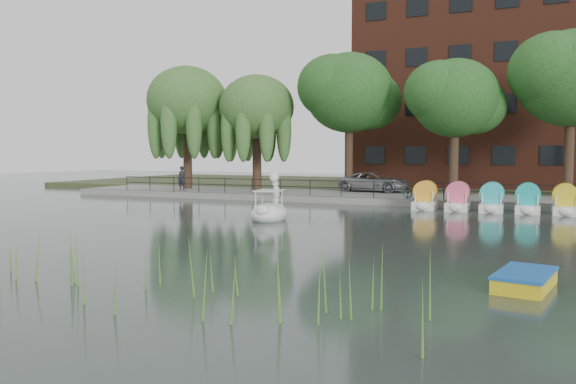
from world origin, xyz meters
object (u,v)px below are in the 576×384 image
Objects in this scene: minivan at (374,180)px; swan_boat at (270,210)px; yellow_rowboat at (525,279)px; pedestrian at (182,177)px; bicycle at (417,190)px.

swan_boat is (-1.13, -14.32, -0.70)m from minivan.
pedestrian is at bearing 149.77° from yellow_rowboat.
yellow_rowboat is at bearing -148.90° from bicycle.
pedestrian is 29.55m from yellow_rowboat.
yellow_rowboat is (5.93, -19.23, -0.69)m from bicycle.
swan_boat reaches higher than minivan.
pedestrian reaches higher than yellow_rowboat.
pedestrian is at bearing 103.26° from bicycle.
minivan is at bearing 76.48° from swan_boat.
minivan is 2.44× the size of yellow_rowboat.
bicycle reaches higher than yellow_rowboat.
swan_boat is (11.47, -10.04, -0.92)m from pedestrian.
pedestrian is 0.87× the size of yellow_rowboat.
bicycle is at bearing -1.10° from pedestrian.
pedestrian is (-16.30, 0.20, 0.49)m from bicycle.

